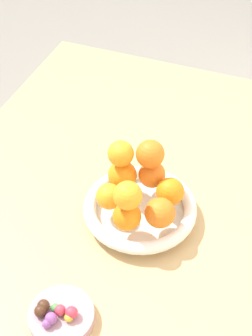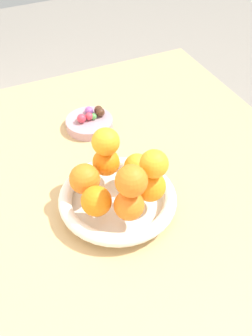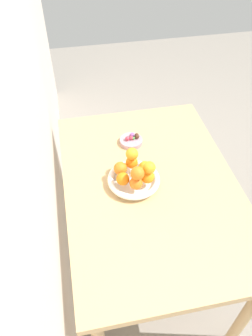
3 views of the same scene
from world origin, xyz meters
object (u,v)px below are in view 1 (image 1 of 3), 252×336
fruit_bowl (140,209)px  orange_2 (170,192)px  candy_ball_7 (69,318)px  candy_ball_3 (55,308)px  candy_dish (61,317)px  orange_5 (109,196)px  orange_4 (122,175)px  orange_8 (121,154)px  candy_ball_5 (45,306)px  orange_0 (127,216)px  orange_1 (160,213)px  orange_3 (152,174)px  dining_table (110,226)px  candy_ball_4 (42,312)px  orange_7 (128,196)px  orange_6 (150,154)px  candy_ball_0 (71,313)px  candy_ball_6 (47,324)px  candy_ball_2 (51,318)px  candy_ball_1 (60,310)px

fruit_bowl → orange_2: (-0.03, 0.05, 0.05)m
candy_ball_7 → candy_ball_3: bearing=-106.5°
candy_dish → orange_5: orange_5 is taller
orange_4 → orange_8: bearing=-119.1°
candy_ball_5 → orange_5: bearing=175.7°
orange_0 → orange_1: bearing=117.1°
orange_3 → candy_ball_5: 0.34m
fruit_bowl → candy_dish: 0.27m
dining_table → candy_ball_4: candy_ball_4 is taller
orange_7 → candy_ball_7: size_ratio=3.49×
orange_5 → orange_8: size_ratio=1.00×
candy_ball_3 → orange_5: bearing=179.7°
orange_6 → candy_ball_0: bearing=-4.3°
candy_dish → candy_ball_0: candy_ball_0 is taller
orange_6 → orange_3: bearing=111.3°
orange_0 → candy_ball_4: orange_0 is taller
orange_7 → candy_ball_0: 0.23m
orange_2 → orange_7: bearing=-33.2°
orange_8 → candy_ball_7: orange_8 is taller
orange_4 → candy_ball_6: size_ratio=3.77×
candy_ball_2 → candy_ball_7: bearing=117.0°
fruit_bowl → orange_4: orange_4 is taller
orange_1 → candy_ball_3: bearing=-25.0°
orange_0 → candy_ball_1: 0.21m
fruit_bowl → candy_ball_4: size_ratio=10.77×
fruit_bowl → orange_5: (0.03, -0.05, 0.04)m
fruit_bowl → candy_ball_2: bearing=-10.4°
candy_dish → candy_ball_4: bearing=-62.4°
orange_0 → orange_7: bearing=175.9°
candy_ball_5 → fruit_bowl: bearing=164.9°
fruit_bowl → orange_6: bearing=-178.7°
orange_3 → candy_ball_4: size_ratio=2.60×
orange_4 → orange_5: (0.06, -0.00, -0.00)m
candy_ball_3 → candy_ball_6: (0.03, -0.00, 0.00)m
orange_1 → orange_7: (0.03, -0.06, 0.05)m
orange_0 → orange_3: (-0.12, 0.01, 0.00)m
candy_dish → orange_3: size_ratio=2.05×
candy_ball_1 → candy_ball_5: size_ratio=0.89×
fruit_bowl → orange_1: size_ratio=3.88×
orange_3 → orange_7: orange_7 is taller
orange_1 → orange_3: (-0.09, -0.05, -0.00)m
fruit_bowl → orange_0: orange_0 is taller
orange_1 → candy_ball_1: (0.23, -0.10, -0.04)m
fruit_bowl → candy_ball_6: (0.30, -0.06, 0.01)m
orange_4 → candy_ball_7: orange_4 is taller
candy_ball_1 → candy_dish: bearing=89.9°
orange_0 → candy_ball_5: (0.21, -0.07, -0.03)m
fruit_bowl → candy_ball_4: bearing=-14.3°
orange_0 → candy_ball_3: 0.21m
orange_2 → orange_7: orange_7 is taller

